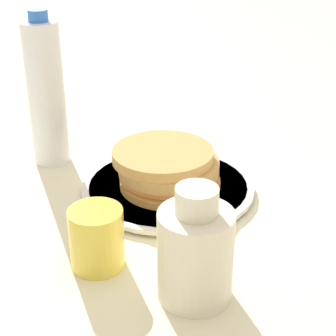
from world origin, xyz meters
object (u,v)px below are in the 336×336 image
Objects in this scene: plate at (168,187)px; water_bottle_mid at (46,93)px; pancake_stack at (167,167)px; juice_glass at (97,238)px; cream_jug at (195,251)px.

water_bottle_mid is (0.21, 0.09, 0.11)m from plate.
juice_glass is at bearing 118.55° from pancake_stack.
pancake_stack is 1.18× the size of cream_jug.
water_bottle_mid is at bearing -16.22° from juice_glass.
cream_jug is 0.42m from water_bottle_mid.
water_bottle_mid is (0.42, -0.03, 0.06)m from cream_jug.
pancake_stack is 0.25m from cream_jug.
pancake_stack is 0.21m from juice_glass.
juice_glass is at bearing 118.15° from plate.
water_bottle_mid is at bearing 24.51° from pancake_stack.
plate is 0.21m from juice_glass.
water_bottle_mid is (0.30, -0.09, 0.08)m from juice_glass.
plate is 0.25m from cream_jug.
cream_jug is (-0.21, 0.12, 0.05)m from plate.
cream_jug is (-0.21, 0.12, 0.02)m from pancake_stack.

